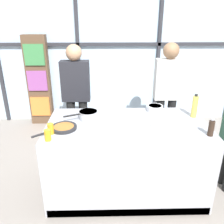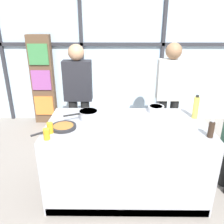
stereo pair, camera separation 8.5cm
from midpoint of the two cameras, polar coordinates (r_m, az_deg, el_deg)
The scene contains 14 objects.
ground_plane at distance 3.21m, azimuth 2.48°, elevation -17.64°, with size 18.00×18.00×0.00m, color gray.
back_window_wall at distance 4.71m, azimuth 1.02°, elevation 14.43°, with size 6.40×0.10×2.80m.
bookshelf at distance 4.82m, azimuth -17.71°, elevation 7.04°, with size 0.43×0.19×1.73m.
demo_island at distance 2.94m, azimuth 2.61°, elevation -10.84°, with size 1.83×0.95×0.91m.
spectator_far_left at distance 3.67m, azimuth -9.29°, elevation 4.63°, with size 0.42×0.23×1.68m.
spectator_center_left at distance 3.74m, azimuth 12.55°, elevation 5.04°, with size 0.41×0.24×1.70m.
frying_pan at distance 2.63m, azimuth -12.60°, elevation -3.70°, with size 0.43×0.37×0.03m.
saucepan at distance 2.81m, azimuth -6.64°, elevation -0.70°, with size 0.39×0.24×0.10m.
white_plate at distance 2.71m, azimuth 11.23°, elevation -3.03°, with size 0.28×0.28×0.01m, color white.
mixing_bowl at distance 3.06m, azimuth 9.51°, elevation 0.91°, with size 0.20×0.20×0.08m.
oil_bottle at distance 2.98m, azimuth 18.51°, elevation 1.28°, with size 0.07×0.07×0.29m.
pepper_grinder at distance 2.60m, azimuth 21.90°, elevation -3.53°, with size 0.06×0.06×0.20m.
juice_glass_near at distance 2.43m, azimuth -16.21°, elevation -5.37°, with size 0.06×0.06×0.11m, color orange.
juice_glass_far at distance 2.55m, azimuth -15.47°, elevation -3.90°, with size 0.06×0.06×0.11m, color orange.
Camera 1 is at (-0.23, -2.44, 2.07)m, focal length 38.00 mm.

